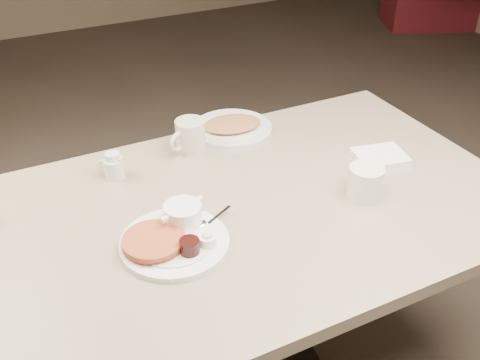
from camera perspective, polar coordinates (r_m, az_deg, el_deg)
name	(u,v)px	position (r m, az deg, el deg)	size (l,w,h in m)	color
diner_table	(243,254)	(1.57, 0.33, -7.67)	(1.50, 0.90, 0.75)	tan
main_plate	(174,235)	(1.34, -6.93, -5.73)	(0.35, 0.34, 0.07)	white
coffee_mug_near	(366,181)	(1.51, 12.98, -0.12)	(0.14, 0.12, 0.09)	white
napkin	(380,157)	(1.71, 14.37, 2.38)	(0.17, 0.15, 0.02)	white
coffee_mug_far	(190,136)	(1.69, -5.26, 4.58)	(0.14, 0.12, 0.10)	beige
creamer_right	(113,167)	(1.60, -13.02, 1.37)	(0.07, 0.07, 0.08)	silver
hash_plate	(232,127)	(1.81, -0.83, 5.54)	(0.29, 0.29, 0.04)	silver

